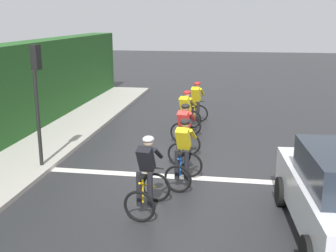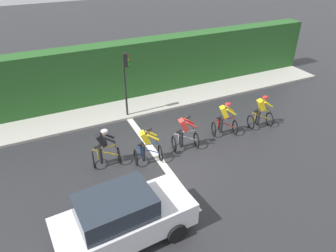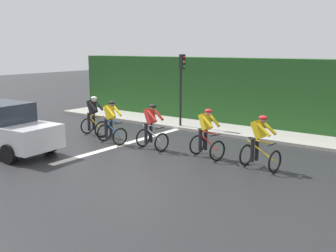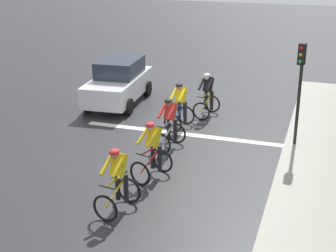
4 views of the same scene
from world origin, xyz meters
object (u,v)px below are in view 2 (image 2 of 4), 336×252
object	(u,v)px
cyclist_mid	(185,133)
cyclist_lead	(261,112)
cyclist_second	(224,120)
car_white	(123,218)
traffic_light_near_crossing	(126,76)
cyclist_trailing	(104,148)
cyclist_fourth	(147,146)

from	to	relation	value
cyclist_mid	cyclist_lead	bearing A→B (deg)	90.77
cyclist_second	car_white	distance (m)	7.04
car_white	traffic_light_near_crossing	xyz separation A→B (m)	(-7.15, 2.61, 1.35)
cyclist_mid	traffic_light_near_crossing	world-z (taller)	traffic_light_near_crossing
cyclist_trailing	car_white	size ratio (longest dim) A/B	0.39
cyclist_fourth	car_white	xyz separation A→B (m)	(3.20, -2.05, 0.08)
cyclist_lead	traffic_light_near_crossing	world-z (taller)	traffic_light_near_crossing
cyclist_second	car_white	xyz separation A→B (m)	(3.63, -6.03, 0.08)
cyclist_mid	car_white	bearing A→B (deg)	-48.59
cyclist_fourth	traffic_light_near_crossing	bearing A→B (deg)	171.86
traffic_light_near_crossing	cyclist_mid	bearing A→B (deg)	18.50
cyclist_lead	cyclist_trailing	bearing A→B (deg)	-92.36
car_white	traffic_light_near_crossing	world-z (taller)	traffic_light_near_crossing
cyclist_mid	cyclist_trailing	bearing A→B (deg)	-96.15
cyclist_mid	car_white	size ratio (longest dim) A/B	0.39
cyclist_fourth	car_white	distance (m)	3.80
traffic_light_near_crossing	cyclist_second	bearing A→B (deg)	44.20
traffic_light_near_crossing	cyclist_fourth	bearing A→B (deg)	-8.14
car_white	traffic_light_near_crossing	size ratio (longest dim) A/B	1.26
cyclist_mid	cyclist_trailing	world-z (taller)	same
cyclist_trailing	car_white	distance (m)	3.80
cyclist_fourth	cyclist_lead	bearing A→B (deg)	92.54
cyclist_trailing	car_white	xyz separation A→B (m)	(3.77, -0.47, 0.08)
car_white	traffic_light_near_crossing	bearing A→B (deg)	159.91
cyclist_second	cyclist_mid	bearing A→B (deg)	-84.21
cyclist_lead	car_white	xyz separation A→B (m)	(3.46, -8.00, 0.08)
cyclist_mid	cyclist_fourth	world-z (taller)	same
cyclist_lead	cyclist_fourth	world-z (taller)	same
cyclist_trailing	cyclist_mid	bearing A→B (deg)	83.85
cyclist_second	cyclist_mid	world-z (taller)	same
cyclist_second	cyclist_fourth	size ratio (longest dim) A/B	1.00
cyclist_second	traffic_light_near_crossing	size ratio (longest dim) A/B	0.50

